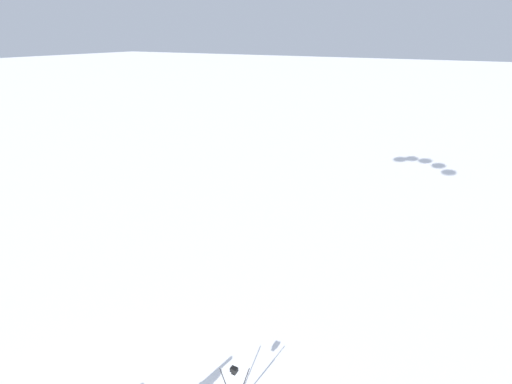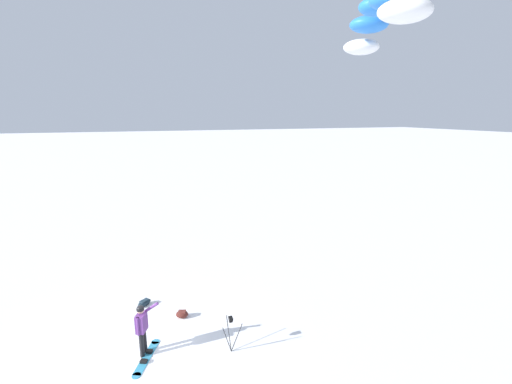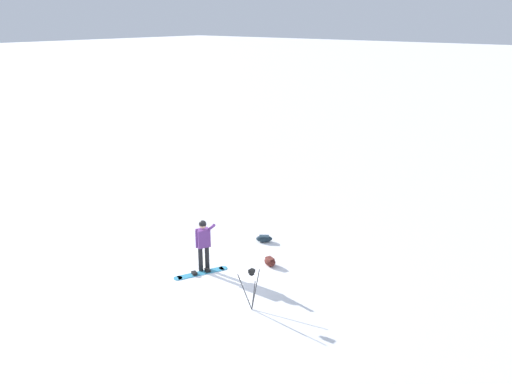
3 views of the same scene
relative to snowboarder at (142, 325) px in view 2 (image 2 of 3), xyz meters
name	(u,v)px [view 2 (image 2 of 3)]	position (x,y,z in m)	size (l,w,h in m)	color
ground_plane	(147,356)	(0.07, -0.12, -1.04)	(300.00, 300.00, 0.00)	white
snowboarder	(142,325)	(0.00, 0.00, 0.00)	(0.76, 0.47, 1.73)	black
snowboard	(147,357)	(0.06, -0.21, -1.02)	(0.90, 1.63, 0.10)	teal
traction_kite	(379,20)	(6.08, -2.52, 8.63)	(2.79, 4.53, 1.04)	white
gear_bag_large	(182,314)	(1.41, 1.57, -0.89)	(0.53, 0.44, 0.28)	#4C1E19
camera_tripod	(231,327)	(2.63, -0.83, -0.16)	(0.65, 0.63, 1.23)	#262628
gear_bag_small	(144,303)	(0.12, 2.92, -0.92)	(0.64, 0.58, 0.24)	#192833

